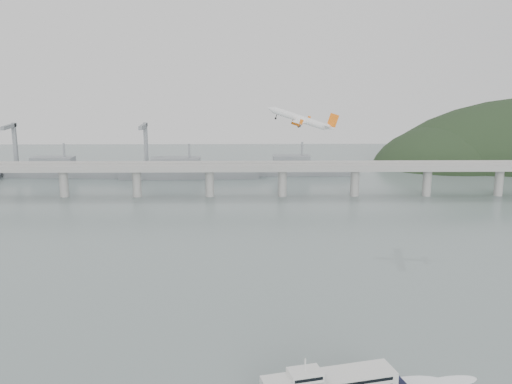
{
  "coord_description": "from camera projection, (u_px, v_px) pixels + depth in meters",
  "views": [
    {
      "loc": [
        -3.26,
        -202.45,
        94.8
      ],
      "look_at": [
        0.0,
        55.0,
        36.0
      ],
      "focal_mm": 42.0,
      "sensor_mm": 36.0,
      "label": 1
    }
  ],
  "objects": [
    {
      "name": "bridge",
      "position": [
        252.0,
        171.0,
        409.52
      ],
      "size": [
        800.0,
        22.0,
        23.9
      ],
      "color": "gray",
      "rests_on": "ground"
    },
    {
      "name": "ground",
      "position": [
        258.0,
        321.0,
        218.5
      ],
      "size": [
        900.0,
        900.0,
        0.0
      ],
      "primitive_type": "plane",
      "color": "slate",
      "rests_on": "ground"
    },
    {
      "name": "airliner",
      "position": [
        301.0,
        119.0,
        296.64
      ],
      "size": [
        36.14,
        33.16,
        13.33
      ],
      "rotation": [
        0.05,
        -0.3,
        2.92
      ],
      "color": "white",
      "rests_on": "ground"
    },
    {
      "name": "distant_fleet",
      "position": [
        57.0,
        170.0,
        473.6
      ],
      "size": [
        453.0,
        60.9,
        40.0
      ],
      "color": "slate",
      "rests_on": "ground"
    }
  ]
}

